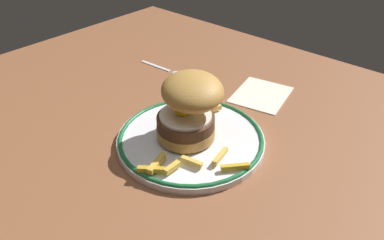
# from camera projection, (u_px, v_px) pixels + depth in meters

# --- Properties ---
(ground_plane) EXTENTS (1.32, 0.99, 0.04)m
(ground_plane) POSITION_uv_depth(u_px,v_px,m) (210.00, 162.00, 0.64)
(ground_plane) COLOR brown
(dinner_plate) EXTENTS (0.26, 0.26, 0.02)m
(dinner_plate) POSITION_uv_depth(u_px,v_px,m) (192.00, 138.00, 0.65)
(dinner_plate) COLOR silver
(dinner_plate) RESTS_ON ground_plane
(burger) EXTENTS (0.15, 0.15, 0.12)m
(burger) POSITION_uv_depth(u_px,v_px,m) (189.00, 107.00, 0.61)
(burger) COLOR #B17E3E
(burger) RESTS_ON dinner_plate
(fries_pile) EXTENTS (0.22, 0.23, 0.01)m
(fries_pile) POSITION_uv_depth(u_px,v_px,m) (192.00, 138.00, 0.63)
(fries_pile) COLOR #EAB34B
(fries_pile) RESTS_ON dinner_plate
(spoon) EXTENTS (0.13, 0.03, 0.01)m
(spoon) POSITION_uv_depth(u_px,v_px,m) (173.00, 71.00, 0.87)
(spoon) COLOR silver
(spoon) RESTS_ON ground_plane
(napkin) EXTENTS (0.13, 0.14, 0.00)m
(napkin) POSITION_uv_depth(u_px,v_px,m) (261.00, 94.00, 0.79)
(napkin) COLOR silver
(napkin) RESTS_ON ground_plane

